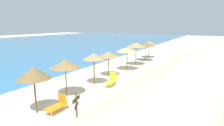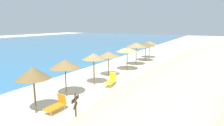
{
  "view_description": "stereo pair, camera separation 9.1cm",
  "coord_description": "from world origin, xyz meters",
  "px_view_note": "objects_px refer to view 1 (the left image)",
  "views": [
    {
      "loc": [
        -18.08,
        -8.3,
        5.04
      ],
      "look_at": [
        -1.81,
        0.63,
        1.36
      ],
      "focal_mm": 31.1,
      "sensor_mm": 36.0,
      "label": 1
    },
    {
      "loc": [
        -18.04,
        -8.38,
        5.04
      ],
      "look_at": [
        -1.81,
        0.63,
        1.36
      ],
      "focal_mm": 31.1,
      "sensor_mm": 36.0,
      "label": 2
    }
  ],
  "objects_px": {
    "beach_umbrella_5": "(136,45)",
    "beach_umbrella_6": "(145,44)",
    "wooden_signpost": "(76,107)",
    "cooler_box": "(164,59)",
    "beach_umbrella_1": "(65,64)",
    "beach_umbrella_7": "(149,43)",
    "lounge_chair_0": "(57,105)",
    "beach_ball": "(143,79)",
    "lounge_chair_1": "(111,80)",
    "beach_umbrella_3": "(109,54)",
    "beach_umbrella_4": "(127,49)",
    "beach_umbrella_0": "(34,73)",
    "beach_umbrella_2": "(94,56)"
  },
  "relations": [
    {
      "from": "wooden_signpost",
      "to": "cooler_box",
      "type": "xyz_separation_m",
      "value": [
        21.16,
        0.92,
        -0.94
      ]
    },
    {
      "from": "beach_umbrella_2",
      "to": "beach_ball",
      "type": "xyz_separation_m",
      "value": [
        3.23,
        -3.25,
        -2.28
      ]
    },
    {
      "from": "cooler_box",
      "to": "beach_umbrella_4",
      "type": "bearing_deg",
      "value": 166.8
    },
    {
      "from": "beach_umbrella_7",
      "to": "cooler_box",
      "type": "height_order",
      "value": "beach_umbrella_7"
    },
    {
      "from": "wooden_signpost",
      "to": "cooler_box",
      "type": "height_order",
      "value": "wooden_signpost"
    },
    {
      "from": "beach_umbrella_1",
      "to": "wooden_signpost",
      "type": "distance_m",
      "value": 4.77
    },
    {
      "from": "beach_umbrella_3",
      "to": "beach_ball",
      "type": "xyz_separation_m",
      "value": [
        0.28,
        -3.53,
        -2.06
      ]
    },
    {
      "from": "beach_umbrella_6",
      "to": "lounge_chair_0",
      "type": "xyz_separation_m",
      "value": [
        -17.96,
        -0.91,
        -1.95
      ]
    },
    {
      "from": "beach_ball",
      "to": "beach_umbrella_4",
      "type": "bearing_deg",
      "value": 45.76
    },
    {
      "from": "beach_umbrella_2",
      "to": "beach_umbrella_1",
      "type": "bearing_deg",
      "value": 176.65
    },
    {
      "from": "beach_umbrella_7",
      "to": "lounge_chair_0",
      "type": "xyz_separation_m",
      "value": [
        -20.73,
        -1.27,
        -1.89
      ]
    },
    {
      "from": "wooden_signpost",
      "to": "beach_umbrella_4",
      "type": "bearing_deg",
      "value": -3.43
    },
    {
      "from": "beach_umbrella_5",
      "to": "lounge_chair_1",
      "type": "distance_m",
      "value": 9.05
    },
    {
      "from": "beach_umbrella_7",
      "to": "lounge_chair_1",
      "type": "relative_size",
      "value": 1.73
    },
    {
      "from": "beach_umbrella_4",
      "to": "beach_umbrella_5",
      "type": "bearing_deg",
      "value": 2.83
    },
    {
      "from": "beach_umbrella_5",
      "to": "wooden_signpost",
      "type": "bearing_deg",
      "value": -168.64
    },
    {
      "from": "wooden_signpost",
      "to": "cooler_box",
      "type": "distance_m",
      "value": 21.2
    },
    {
      "from": "beach_umbrella_0",
      "to": "beach_umbrella_5",
      "type": "bearing_deg",
      "value": -0.04
    },
    {
      "from": "beach_umbrella_1",
      "to": "beach_umbrella_3",
      "type": "bearing_deg",
      "value": 0.8
    },
    {
      "from": "beach_umbrella_5",
      "to": "beach_umbrella_0",
      "type": "bearing_deg",
      "value": 179.96
    },
    {
      "from": "beach_umbrella_1",
      "to": "beach_umbrella_3",
      "type": "height_order",
      "value": "beach_umbrella_1"
    },
    {
      "from": "beach_umbrella_0",
      "to": "cooler_box",
      "type": "height_order",
      "value": "beach_umbrella_0"
    },
    {
      "from": "beach_umbrella_6",
      "to": "wooden_signpost",
      "type": "xyz_separation_m",
      "value": [
        -18.86,
        -3.09,
        -1.29
      ]
    },
    {
      "from": "lounge_chair_1",
      "to": "beach_ball",
      "type": "bearing_deg",
      "value": -132.72
    },
    {
      "from": "beach_ball",
      "to": "lounge_chair_0",
      "type": "bearing_deg",
      "value": 165.75
    },
    {
      "from": "lounge_chair_1",
      "to": "lounge_chair_0",
      "type": "bearing_deg",
      "value": 76.77
    },
    {
      "from": "beach_umbrella_4",
      "to": "lounge_chair_0",
      "type": "xyz_separation_m",
      "value": [
        -11.56,
        -0.78,
        -1.94
      ]
    },
    {
      "from": "lounge_chair_0",
      "to": "beach_ball",
      "type": "xyz_separation_m",
      "value": [
        8.66,
        -2.2,
        -0.27
      ]
    },
    {
      "from": "cooler_box",
      "to": "lounge_chair_0",
      "type": "bearing_deg",
      "value": 176.46
    },
    {
      "from": "beach_umbrella_1",
      "to": "beach_umbrella_7",
      "type": "xyz_separation_m",
      "value": [
        18.56,
        0.03,
        -0.05
      ]
    },
    {
      "from": "beach_umbrella_5",
      "to": "wooden_signpost",
      "type": "relative_size",
      "value": 1.57
    },
    {
      "from": "beach_umbrella_1",
      "to": "cooler_box",
      "type": "height_order",
      "value": "beach_umbrella_1"
    },
    {
      "from": "beach_umbrella_7",
      "to": "lounge_chair_0",
      "type": "bearing_deg",
      "value": -176.49
    },
    {
      "from": "beach_ball",
      "to": "beach_umbrella_5",
      "type": "bearing_deg",
      "value": 27.92
    },
    {
      "from": "beach_umbrella_7",
      "to": "lounge_chair_1",
      "type": "bearing_deg",
      "value": -173.66
    },
    {
      "from": "beach_umbrella_6",
      "to": "lounge_chair_0",
      "type": "distance_m",
      "value": 18.09
    },
    {
      "from": "wooden_signpost",
      "to": "beach_ball",
      "type": "relative_size",
      "value": 6.03
    },
    {
      "from": "beach_umbrella_6",
      "to": "cooler_box",
      "type": "relative_size",
      "value": 5.36
    },
    {
      "from": "beach_umbrella_5",
      "to": "beach_umbrella_6",
      "type": "height_order",
      "value": "beach_umbrella_5"
    },
    {
      "from": "beach_umbrella_6",
      "to": "beach_umbrella_7",
      "type": "xyz_separation_m",
      "value": [
        2.78,
        0.36,
        -0.06
      ]
    },
    {
      "from": "beach_umbrella_4",
      "to": "beach_umbrella_7",
      "type": "distance_m",
      "value": 9.18
    },
    {
      "from": "beach_umbrella_0",
      "to": "wooden_signpost",
      "type": "relative_size",
      "value": 1.49
    },
    {
      "from": "lounge_chair_0",
      "to": "lounge_chair_1",
      "type": "distance_m",
      "value": 5.89
    },
    {
      "from": "beach_umbrella_5",
      "to": "lounge_chair_1",
      "type": "xyz_separation_m",
      "value": [
        -8.69,
        -1.31,
        -2.13
      ]
    },
    {
      "from": "beach_umbrella_7",
      "to": "lounge_chair_0",
      "type": "relative_size",
      "value": 1.98
    },
    {
      "from": "beach_umbrella_5",
      "to": "cooler_box",
      "type": "relative_size",
      "value": 5.83
    },
    {
      "from": "beach_umbrella_6",
      "to": "beach_ball",
      "type": "xyz_separation_m",
      "value": [
        -9.3,
        -3.11,
        -2.23
      ]
    },
    {
      "from": "beach_umbrella_3",
      "to": "wooden_signpost",
      "type": "height_order",
      "value": "beach_umbrella_3"
    },
    {
      "from": "beach_umbrella_2",
      "to": "lounge_chair_1",
      "type": "relative_size",
      "value": 1.81
    },
    {
      "from": "beach_umbrella_6",
      "to": "beach_umbrella_7",
      "type": "bearing_deg",
      "value": 7.36
    }
  ]
}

